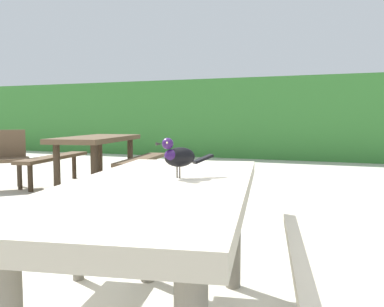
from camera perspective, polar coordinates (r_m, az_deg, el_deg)
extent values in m
cube|color=#387A33|center=(10.74, 18.11, 4.61)|extent=(28.00, 1.43, 2.00)
cube|color=#B2A893|center=(1.81, -4.45, -4.92)|extent=(1.10, 1.91, 0.07)
cylinder|color=slate|center=(2.62, -6.17, -10.13)|extent=(0.09, 0.09, 0.67)
cylinder|color=slate|center=(2.52, 5.71, -10.70)|extent=(0.09, 0.09, 0.67)
cube|color=#B2A893|center=(2.16, -23.10, -11.59)|extent=(0.61, 1.73, 0.05)
cylinder|color=slate|center=(2.75, -15.43, -12.55)|extent=(0.07, 0.07, 0.39)
cube|color=#B2A893|center=(1.84, 17.95, -14.31)|extent=(0.61, 1.73, 0.05)
cylinder|color=slate|center=(2.51, 15.81, -14.28)|extent=(0.07, 0.07, 0.39)
ellipsoid|color=black|center=(1.88, -1.68, -0.50)|extent=(0.15, 0.16, 0.09)
ellipsoid|color=#2D144C|center=(1.86, -2.83, -0.35)|extent=(0.09, 0.09, 0.06)
sphere|color=#2D144C|center=(1.85, -3.36, 1.37)|extent=(0.05, 0.05, 0.05)
sphere|color=#EAE08C|center=(1.83, -3.45, 1.49)|extent=(0.01, 0.01, 0.01)
sphere|color=#EAE08C|center=(1.87, -3.94, 1.55)|extent=(0.01, 0.01, 0.01)
cone|color=black|center=(1.84, -4.53, 1.33)|extent=(0.03, 0.03, 0.02)
cube|color=black|center=(1.94, 1.52, -0.74)|extent=(0.09, 0.10, 0.04)
cylinder|color=#47423D|center=(1.87, -1.70, -2.62)|extent=(0.01, 0.01, 0.05)
cylinder|color=#47423D|center=(1.90, -2.07, -2.52)|extent=(0.01, 0.01, 0.05)
cube|color=brown|center=(6.29, -12.95, 1.98)|extent=(1.08, 1.91, 0.07)
cylinder|color=#382B1D|center=(5.82, -18.09, -2.03)|extent=(0.09, 0.09, 0.67)
cylinder|color=#382B1D|center=(5.58, -13.30, -2.20)|extent=(0.09, 0.09, 0.67)
cylinder|color=#382B1D|center=(7.07, -12.56, -0.71)|extent=(0.09, 0.09, 0.67)
cylinder|color=#382B1D|center=(6.87, -8.49, -0.80)|extent=(0.09, 0.09, 0.67)
cube|color=brown|center=(6.63, -18.44, -0.52)|extent=(0.59, 1.73, 0.05)
cylinder|color=#382B1D|center=(6.11, -21.34, -3.12)|extent=(0.07, 0.07, 0.39)
cylinder|color=#382B1D|center=(7.21, -15.90, -1.79)|extent=(0.07, 0.07, 0.39)
cube|color=brown|center=(6.07, -6.84, -0.78)|extent=(0.59, 1.73, 0.05)
cylinder|color=#382B1D|center=(5.49, -8.87, -3.71)|extent=(0.07, 0.07, 0.39)
cylinder|color=#382B1D|center=(6.70, -5.15, -2.12)|extent=(0.07, 0.07, 0.39)
cylinder|color=#3D2F21|center=(6.35, -22.59, -2.87)|extent=(0.06, 0.06, 0.39)
cylinder|color=#3D2F21|center=(6.66, -22.68, -2.53)|extent=(0.06, 0.06, 0.39)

